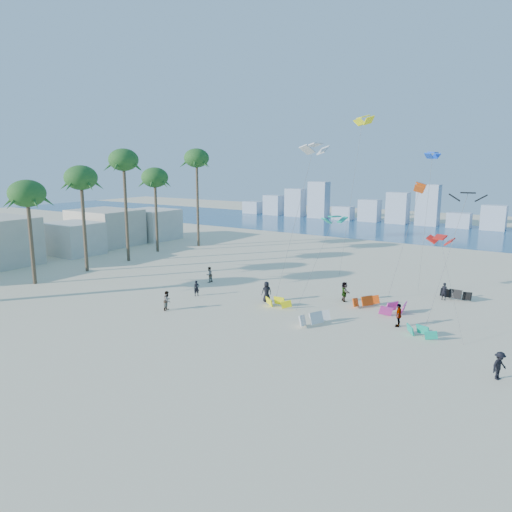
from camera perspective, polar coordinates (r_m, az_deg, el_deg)
The scene contains 10 objects.
ground at distance 35.62m, azimuth -18.96°, elevation -10.77°, with size 220.00×220.00×0.00m, color beige.
ocean at distance 96.35m, azimuth 17.26°, elevation 2.90°, with size 220.00×220.00×0.00m, color navy.
kitesurfer_near at distance 47.45m, azimuth -7.05°, elevation -3.81°, with size 0.56×0.37×1.53m, color black.
kitesurfer_mid at distance 43.32m, azimuth -10.47°, elevation -5.22°, with size 0.84×0.66×1.74m, color gray.
kitesurfers_far at distance 42.72m, azimuth 10.08°, elevation -5.39°, with size 30.51×16.84×1.92m.
grounded_kites at distance 42.90m, azimuth 13.55°, elevation -6.08°, with size 15.87×16.22×1.02m.
flying_kites at distance 48.53m, azimuth 16.51°, elevation 10.76°, with size 23.71×21.30×18.73m.
palm_row at distance 60.31m, azimuth -20.12°, elevation 8.97°, with size 8.91×44.80×14.90m.
beachfront_buildings at distance 73.46m, azimuth -22.31°, elevation 2.26°, with size 11.50×43.00×6.00m.
distant_skyline at distance 105.88m, azimuth 18.30°, elevation 5.22°, with size 85.00×3.00×8.40m.
Camera 1 is at (26.75, -19.66, 12.90)m, focal length 33.78 mm.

